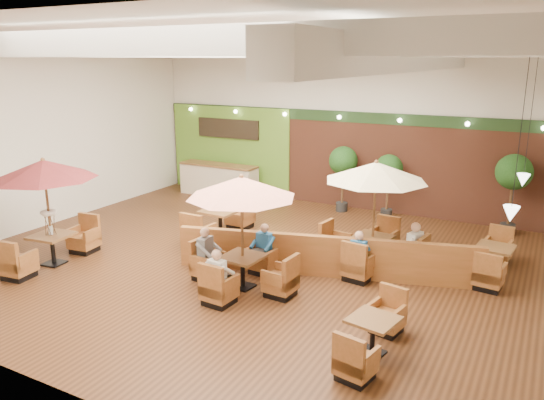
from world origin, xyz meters
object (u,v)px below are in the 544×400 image
Objects in this scene: table_1 at (242,211)px; diner_1 at (263,243)px; booth_divider at (325,256)px; table_4 at (373,337)px; table_5 at (494,261)px; table_3 at (220,221)px; diner_4 at (413,243)px; topiary_1 at (389,171)px; topiary_2 at (514,175)px; service_counter at (219,180)px; diner_3 at (359,250)px; table_0 at (45,184)px; diner_2 at (207,248)px; table_2 at (375,195)px; diner_0 at (218,270)px; topiary_0 at (343,163)px.

table_1 is 3.48× the size of diner_1.
table_1 is (-1.35, -1.45, 1.27)m from booth_divider.
table_4 is 0.96× the size of table_5.
table_3 is 1.20× the size of table_4.
table_3 is at bearing 106.31° from diner_4.
topiary_2 is (3.56, 0.00, 0.23)m from topiary_1.
diner_3 is (7.13, -4.96, 0.15)m from service_counter.
table_0 is 4.20m from diner_2.
table_0 is at bearing -159.40° from diner_3.
topiary_2 is 4.64m from diner_4.
table_2 reaches higher than table_1.
diner_1 is (-2.11, -1.62, -1.06)m from table_2.
diner_4 reaches higher than diner_0.
table_1 is (4.81, 1.04, -0.26)m from table_0.
table_3 is 3.63× the size of diner_2.
table_0 is (0.21, -7.59, 1.43)m from service_counter.
service_counter is at bearing -178.17° from topiary_1.
table_2 is 1.41m from diner_4.
diner_2 reaches higher than booth_divider.
topiary_2 reaches higher than diner_2.
table_3 is at bearing -130.03° from topiary_1.
diner_0 is at bearing 154.96° from diner_4.
table_4 is at bearing -66.61° from diner_3.
topiary_2 is at bearing 90.52° from table_4.
table_0 is at bearing -120.18° from topiary_0.
table_2 is 4.31m from table_4.
topiary_0 is (-2.39, 4.20, -0.18)m from table_2.
topiary_0 is at bearing 54.93° from diner_4.
topiary_2 is 3.16× the size of diner_0.
topiary_1 is (3.52, 4.20, 1.00)m from table_3.
diner_3 is at bearing -140.27° from table_5.
table_0 reaches higher than diner_0.
diner_2 is at bearing 139.57° from diner_0.
topiary_0 is (-1.62, 5.31, 1.13)m from booth_divider.
table_1 is 6.76m from topiary_0.
service_counter is 1.48× the size of topiary_1.
table_2 is at bearing 127.75° from diner_2.
diner_1 is 1.32m from diner_2.
topiary_1 reaches higher than service_counter.
diner_1 is at bearing -87.27° from topiary_0.
topiary_0 reaches higher than table_3.
table_0 reaches higher than booth_divider.
booth_divider is 0.82m from diner_3.
table_5 is at bearing 8.22° from table_3.
diner_1 reaches higher than table_5.
diner_1 is at bearing 93.74° from table_1.
diner_2 is at bearing -107.82° from topiary_1.
topiary_2 is 5.90m from diner_3.
table_0 is 10.68m from table_5.
table_1 reaches higher than topiary_1.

